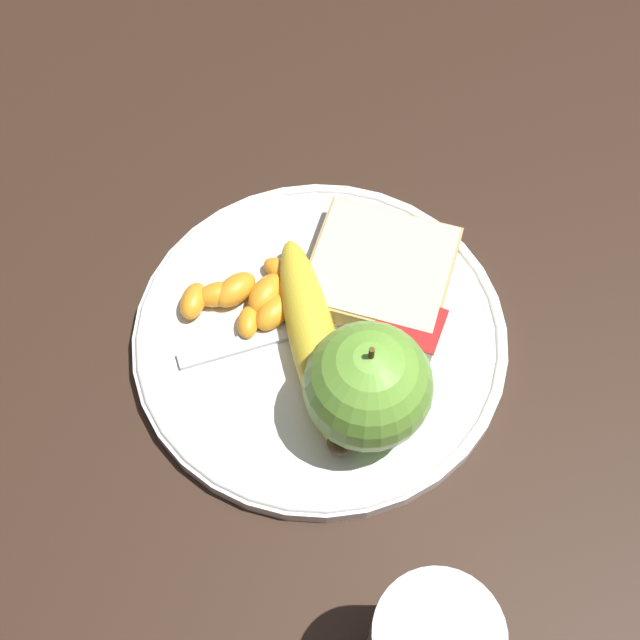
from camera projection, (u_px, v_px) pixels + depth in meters
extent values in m
plane|color=#332116|center=(320.00, 342.00, 0.64)|extent=(3.00, 3.00, 0.00)
cylinder|color=white|center=(320.00, 338.00, 0.63)|extent=(0.27, 0.27, 0.01)
torus|color=white|center=(320.00, 334.00, 0.63)|extent=(0.26, 0.26, 0.01)
sphere|color=#72B23D|center=(368.00, 386.00, 0.56)|extent=(0.08, 0.08, 0.08)
cylinder|color=brown|center=(371.00, 353.00, 0.52)|extent=(0.00, 0.00, 0.01)
ellipsoid|color=yellow|center=(315.00, 340.00, 0.61)|extent=(0.12, 0.16, 0.03)
sphere|color=#473319|center=(341.00, 442.00, 0.57)|extent=(0.02, 0.02, 0.02)
cube|color=tan|center=(381.00, 271.00, 0.64)|extent=(0.11, 0.10, 0.02)
cube|color=beige|center=(381.00, 271.00, 0.64)|extent=(0.10, 0.10, 0.02)
cube|color=silver|center=(260.00, 339.00, 0.62)|extent=(0.10, 0.08, 0.00)
cube|color=silver|center=(372.00, 308.00, 0.64)|extent=(0.06, 0.05, 0.00)
cube|color=silver|center=(409.00, 330.00, 0.62)|extent=(0.04, 0.04, 0.02)
cube|color=#B21E1E|center=(410.00, 323.00, 0.61)|extent=(0.05, 0.04, 0.00)
ellipsoid|color=orange|center=(235.00, 290.00, 0.64)|extent=(0.03, 0.04, 0.02)
ellipsoid|color=orange|center=(248.00, 322.00, 0.63)|extent=(0.02, 0.03, 0.01)
ellipsoid|color=orange|center=(279.00, 270.00, 0.65)|extent=(0.03, 0.02, 0.01)
ellipsoid|color=orange|center=(274.00, 311.00, 0.63)|extent=(0.03, 0.04, 0.02)
ellipsoid|color=orange|center=(266.00, 293.00, 0.63)|extent=(0.03, 0.04, 0.02)
ellipsoid|color=orange|center=(217.00, 297.00, 0.63)|extent=(0.04, 0.03, 0.02)
ellipsoid|color=orange|center=(193.00, 301.00, 0.63)|extent=(0.02, 0.03, 0.02)
ellipsoid|color=orange|center=(285.00, 288.00, 0.64)|extent=(0.02, 0.03, 0.02)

